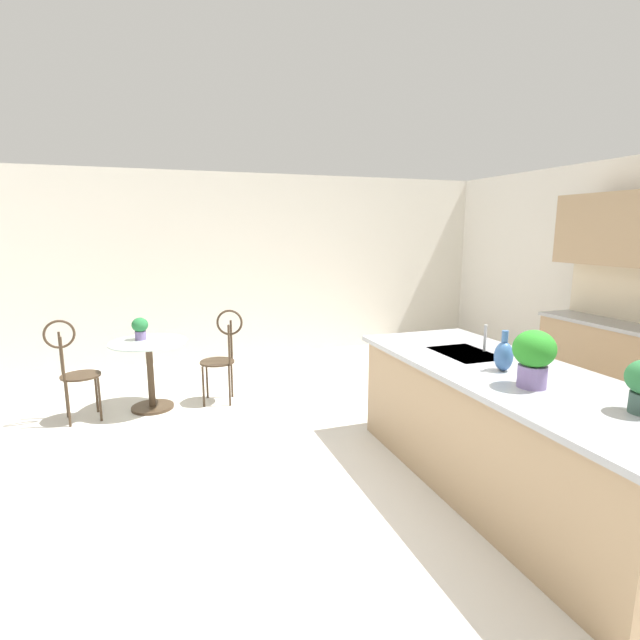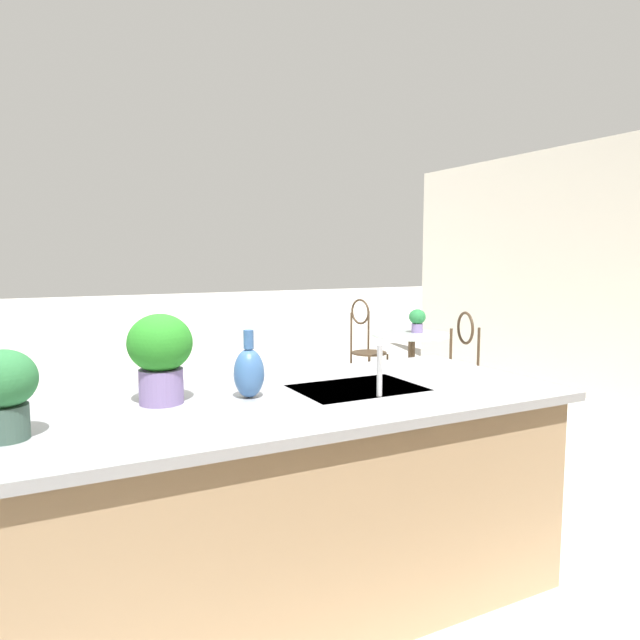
{
  "view_description": "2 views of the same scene",
  "coord_description": "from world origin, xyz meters",
  "px_view_note": "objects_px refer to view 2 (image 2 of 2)",
  "views": [
    {
      "loc": [
        2.89,
        -1.48,
        1.9
      ],
      "look_at": [
        -0.44,
        -0.32,
        1.23
      ],
      "focal_mm": 26.91,
      "sensor_mm": 36.0,
      "label": 1
    },
    {
      "loc": [
        1.07,
        3.06,
        1.52
      ],
      "look_at": [
        -0.57,
        -0.14,
        1.11
      ],
      "focal_mm": 32.49,
      "sensor_mm": 36.0,
      "label": 2
    }
  ],
  "objects_px": {
    "chair_by_island": "(459,364)",
    "potted_plant_on_table": "(417,319)",
    "potted_plant_counter_far": "(4,389)",
    "potted_plant_counter_near": "(160,352)",
    "chair_near_window": "(366,342)",
    "bistro_table": "(411,363)",
    "vase_on_counter": "(249,372)"
  },
  "relations": [
    {
      "from": "vase_on_counter",
      "to": "chair_near_window",
      "type": "bearing_deg",
      "value": -128.79
    },
    {
      "from": "chair_by_island",
      "to": "potted_plant_counter_near",
      "type": "xyz_separation_m",
      "value": [
        2.89,
        1.55,
        0.56
      ]
    },
    {
      "from": "chair_near_window",
      "to": "chair_by_island",
      "type": "height_order",
      "value": "same"
    },
    {
      "from": "chair_near_window",
      "to": "chair_by_island",
      "type": "xyz_separation_m",
      "value": [
        -0.06,
        1.47,
        0.0
      ]
    },
    {
      "from": "chair_by_island",
      "to": "potted_plant_on_table",
      "type": "xyz_separation_m",
      "value": [
        -0.16,
        -0.83,
        0.3
      ]
    },
    {
      "from": "chair_near_window",
      "to": "chair_by_island",
      "type": "distance_m",
      "value": 1.47
    },
    {
      "from": "potted_plant_counter_near",
      "to": "vase_on_counter",
      "type": "distance_m",
      "value": 0.37
    },
    {
      "from": "potted_plant_on_table",
      "to": "bistro_table",
      "type": "bearing_deg",
      "value": 32.13
    },
    {
      "from": "potted_plant_counter_near",
      "to": "chair_by_island",
      "type": "bearing_deg",
      "value": -151.82
    },
    {
      "from": "chair_near_window",
      "to": "vase_on_counter",
      "type": "height_order",
      "value": "vase_on_counter"
    },
    {
      "from": "potted_plant_on_table",
      "to": "vase_on_counter",
      "type": "relative_size",
      "value": 0.83
    },
    {
      "from": "chair_near_window",
      "to": "chair_by_island",
      "type": "relative_size",
      "value": 1.0
    },
    {
      "from": "potted_plant_counter_far",
      "to": "potted_plant_counter_near",
      "type": "relative_size",
      "value": 0.81
    },
    {
      "from": "potted_plant_counter_far",
      "to": "potted_plant_counter_near",
      "type": "distance_m",
      "value": 0.6
    },
    {
      "from": "potted_plant_counter_near",
      "to": "potted_plant_counter_far",
      "type": "bearing_deg",
      "value": 23.9
    },
    {
      "from": "potted_plant_counter_far",
      "to": "vase_on_counter",
      "type": "distance_m",
      "value": 0.92
    },
    {
      "from": "chair_near_window",
      "to": "potted_plant_counter_far",
      "type": "xyz_separation_m",
      "value": [
        3.38,
        3.26,
        0.52
      ]
    },
    {
      "from": "potted_plant_on_table",
      "to": "potted_plant_counter_near",
      "type": "bearing_deg",
      "value": 37.97
    },
    {
      "from": "bistro_table",
      "to": "vase_on_counter",
      "type": "relative_size",
      "value": 2.78
    },
    {
      "from": "bistro_table",
      "to": "chair_near_window",
      "type": "distance_m",
      "value": 0.73
    },
    {
      "from": "chair_by_island",
      "to": "potted_plant_on_table",
      "type": "distance_m",
      "value": 0.9
    },
    {
      "from": "chair_near_window",
      "to": "vase_on_counter",
      "type": "relative_size",
      "value": 3.62
    },
    {
      "from": "chair_by_island",
      "to": "potted_plant_on_table",
      "type": "relative_size",
      "value": 4.38
    },
    {
      "from": "chair_by_island",
      "to": "potted_plant_on_table",
      "type": "bearing_deg",
      "value": -100.73
    },
    {
      "from": "chair_near_window",
      "to": "potted_plant_counter_far",
      "type": "distance_m",
      "value": 4.72
    },
    {
      "from": "potted_plant_counter_far",
      "to": "potted_plant_counter_near",
      "type": "height_order",
      "value": "potted_plant_counter_near"
    },
    {
      "from": "chair_by_island",
      "to": "vase_on_counter",
      "type": "distance_m",
      "value": 3.04
    },
    {
      "from": "bistro_table",
      "to": "potted_plant_counter_far",
      "type": "distance_m",
      "value": 4.36
    },
    {
      "from": "chair_by_island",
      "to": "potted_plant_counter_far",
      "type": "relative_size",
      "value": 3.5
    },
    {
      "from": "potted_plant_on_table",
      "to": "potted_plant_counter_far",
      "type": "xyz_separation_m",
      "value": [
        3.59,
        2.62,
        0.21
      ]
    },
    {
      "from": "potted_plant_on_table",
      "to": "potted_plant_counter_near",
      "type": "height_order",
      "value": "potted_plant_counter_near"
    },
    {
      "from": "chair_near_window",
      "to": "potted_plant_counter_far",
      "type": "relative_size",
      "value": 3.5
    }
  ]
}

